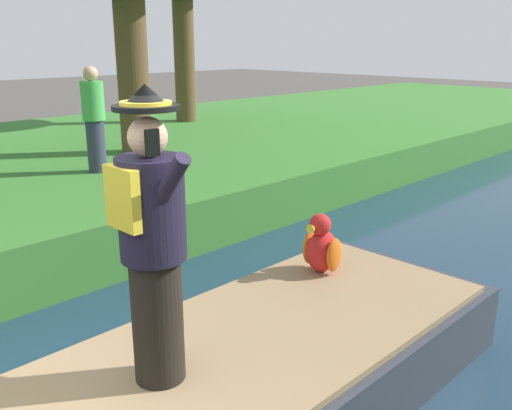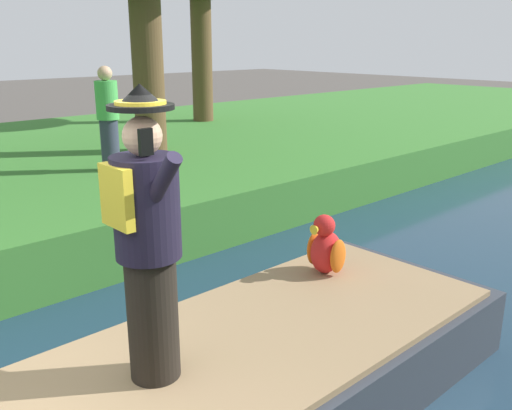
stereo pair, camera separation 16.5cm
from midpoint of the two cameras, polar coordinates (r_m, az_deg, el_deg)
The scene contains 4 objects.
boat at distance 4.41m, azimuth -0.23°, elevation -16.27°, with size 1.81×4.21×0.61m.
person_pirate at distance 3.40m, azimuth -11.86°, elevation -3.71°, with size 0.61×0.42×1.85m.
parrot_plush at distance 5.20m, azimuth 5.81°, elevation -4.28°, with size 0.36×0.35×0.57m.
person_bystander at distance 8.93m, azimuth -16.72°, elevation 8.38°, with size 0.34×0.34×1.60m.
Camera 1 is at (2.57, -0.75, 2.79)m, focal length 39.17 mm.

